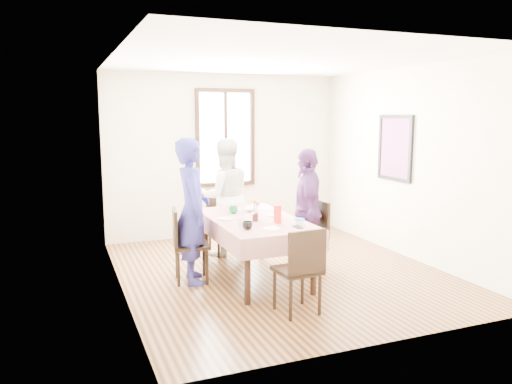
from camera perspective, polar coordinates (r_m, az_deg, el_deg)
ground at (r=6.65m, az=2.70°, el=-9.01°), size 4.50×4.50×0.00m
back_wall at (r=8.46m, az=-3.53°, el=4.16°), size 4.00×0.00×4.00m
right_wall at (r=7.41m, az=17.03°, el=3.14°), size 0.00×4.50×4.50m
window_frame at (r=8.42m, az=-3.51°, el=6.18°), size 1.02×0.06×1.62m
window_pane at (r=8.43m, az=-3.53°, el=6.19°), size 0.90×0.02×1.50m
art_poster at (r=7.62m, az=15.58°, el=4.85°), size 0.04×0.76×0.96m
dining_table at (r=6.29m, az=-0.17°, el=-6.47°), size 0.92×1.74×0.75m
tablecloth at (r=6.20m, az=-0.17°, el=-3.08°), size 1.04×1.86×0.01m
chair_left at (r=6.20m, az=-7.39°, el=-6.03°), size 0.48×0.48×0.91m
chair_right at (r=6.63m, az=5.87°, el=-5.01°), size 0.45×0.45×0.91m
chair_far at (r=7.37m, az=-3.59°, el=-3.58°), size 0.45×0.45×0.91m
chair_near at (r=5.22m, az=4.71°, el=-8.83°), size 0.45×0.45×0.91m
person_left at (r=6.11m, az=-7.29°, el=-2.12°), size 0.49×0.69×1.77m
person_far at (r=7.27m, az=-3.56°, el=-0.57°), size 0.86×0.69×1.70m
person_right at (r=6.55m, az=5.76°, el=-2.06°), size 0.72×1.02×1.61m
mug_black at (r=5.61m, az=-0.98°, el=-3.82°), size 0.14×0.14×0.09m
mug_flag at (r=6.23m, az=2.42°, el=-2.54°), size 0.13×0.13×0.09m
mug_green at (r=6.51m, az=-2.60°, el=-2.05°), size 0.16×0.16×0.09m
serving_bowl at (r=6.64m, az=-0.51°, el=-2.03°), size 0.23×0.23×0.05m
juice_carton at (r=5.92m, az=2.47°, el=-2.54°), size 0.07×0.07×0.21m
butter_tub at (r=5.88m, az=4.97°, el=-3.43°), size 0.12×0.12×0.06m
jam_jar at (r=6.03m, az=-0.08°, el=-2.89°), size 0.07×0.07×0.10m
drinking_glass at (r=5.82m, az=-1.70°, el=-3.34°), size 0.06×0.06×0.09m
smartphone at (r=5.73m, az=4.77°, el=-4.00°), size 0.08×0.16×0.01m
flower_vase at (r=6.23m, az=-0.04°, el=-2.40°), size 0.06×0.06×0.12m
plate_left at (r=6.17m, az=-3.36°, el=-3.03°), size 0.20×0.20×0.01m
plate_right at (r=6.39m, az=1.95°, el=-2.61°), size 0.20×0.20×0.01m
plate_far at (r=6.80m, az=-2.39°, el=-1.93°), size 0.20×0.20×0.01m
plate_near at (r=5.62m, az=1.84°, el=-4.20°), size 0.20×0.20×0.01m
butter_lid at (r=5.87m, az=4.98°, el=-3.10°), size 0.12×0.12×0.01m
flower_bunch at (r=6.21m, az=-0.04°, el=-1.40°), size 0.09×0.09×0.10m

